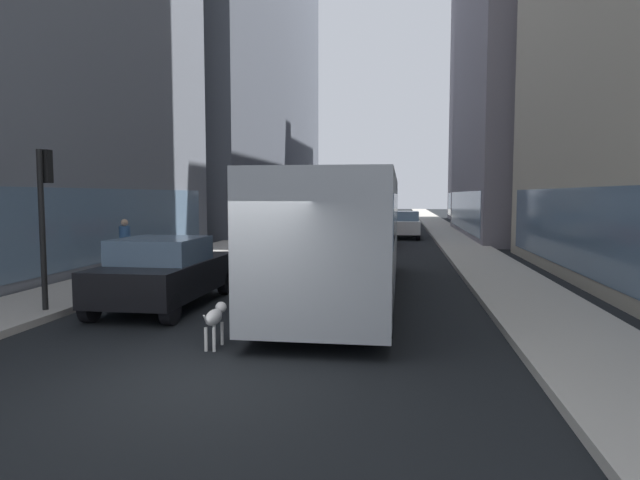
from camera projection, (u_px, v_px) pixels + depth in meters
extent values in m
plane|color=black|center=(366.00, 229.00, 42.24)|extent=(120.00, 120.00, 0.00)
cube|color=#9E9991|center=(294.00, 227.00, 43.06)|extent=(2.40, 110.00, 0.15)
cube|color=#ADA89E|center=(442.00, 228.00, 41.41)|extent=(2.40, 110.00, 0.15)
cube|color=slate|center=(69.00, 229.00, 16.03)|extent=(0.08, 20.74, 2.40)
cube|color=#4C515B|center=(189.00, 94.00, 37.60)|extent=(11.03, 16.06, 19.01)
cube|color=slate|center=(268.00, 209.00, 37.45)|extent=(0.08, 14.46, 2.40)
cube|color=#4C515B|center=(256.00, 31.00, 54.60)|extent=(9.83, 18.69, 37.81)
cube|color=slate|center=(305.00, 205.00, 55.31)|extent=(0.08, 16.82, 2.40)
cube|color=slate|center=(602.00, 235.00, 13.63)|extent=(0.08, 20.21, 2.40)
cube|color=slate|center=(558.00, 52.00, 33.18)|extent=(10.76, 17.31, 22.42)
cube|color=slate|center=(463.00, 211.00, 34.75)|extent=(0.08, 15.58, 2.40)
cube|color=slate|center=(502.00, 75.00, 51.61)|extent=(8.14, 17.40, 27.78)
cube|color=slate|center=(455.00, 205.00, 53.20)|extent=(0.08, 15.66, 2.40)
cube|color=#999EA3|center=(346.00, 231.00, 14.08)|extent=(2.55, 11.50, 2.75)
cube|color=slate|center=(346.00, 212.00, 14.04)|extent=(2.57, 11.04, 0.90)
cube|color=black|center=(361.00, 252.00, 19.79)|extent=(2.55, 0.16, 0.44)
cylinder|color=black|center=(322.00, 259.00, 17.84)|extent=(0.30, 1.00, 1.00)
cylinder|color=black|center=(392.00, 261.00, 17.51)|extent=(0.30, 1.00, 1.00)
cylinder|color=black|center=(264.00, 307.00, 10.25)|extent=(0.30, 1.00, 1.00)
cylinder|color=black|center=(385.00, 311.00, 9.92)|extent=(0.30, 1.00, 1.00)
cube|color=silver|center=(319.00, 198.00, 19.30)|extent=(0.08, 0.24, 0.40)
cube|color=black|center=(165.00, 277.00, 12.73)|extent=(1.95, 4.29, 0.75)
cube|color=slate|center=(161.00, 250.00, 12.46)|extent=(1.79, 1.93, 0.55)
cylinder|color=black|center=(162.00, 281.00, 14.58)|extent=(0.22, 0.64, 0.64)
cylinder|color=black|center=(225.00, 282.00, 14.33)|extent=(0.22, 0.64, 0.64)
cylinder|color=black|center=(90.00, 307.00, 11.18)|extent=(0.22, 0.64, 0.64)
cylinder|color=black|center=(170.00, 309.00, 10.93)|extent=(0.22, 0.64, 0.64)
cube|color=red|center=(372.00, 233.00, 27.66)|extent=(1.72, 4.55, 0.75)
cube|color=slate|center=(372.00, 220.00, 27.38)|extent=(1.58, 2.05, 0.55)
cylinder|color=black|center=(360.00, 237.00, 29.63)|extent=(0.22, 0.64, 0.64)
cylinder|color=black|center=(388.00, 237.00, 29.41)|extent=(0.22, 0.64, 0.64)
cylinder|color=black|center=(355.00, 243.00, 25.97)|extent=(0.22, 0.64, 0.64)
cylinder|color=black|center=(386.00, 243.00, 25.75)|extent=(0.22, 0.64, 0.64)
cube|color=slate|center=(343.00, 215.00, 52.10)|extent=(1.87, 4.66, 0.75)
cube|color=slate|center=(343.00, 208.00, 51.82)|extent=(1.72, 2.10, 0.55)
cylinder|color=black|center=(337.00, 218.00, 54.14)|extent=(0.22, 0.64, 0.64)
cylinder|color=black|center=(354.00, 218.00, 53.90)|extent=(0.22, 0.64, 0.64)
cylinder|color=black|center=(332.00, 220.00, 50.36)|extent=(0.22, 0.64, 0.64)
cylinder|color=black|center=(350.00, 220.00, 50.12)|extent=(0.22, 0.64, 0.64)
cube|color=silver|center=(404.00, 226.00, 33.00)|extent=(1.84, 4.07, 0.75)
cube|color=slate|center=(404.00, 216.00, 32.75)|extent=(1.69, 1.83, 0.55)
cylinder|color=black|center=(391.00, 231.00, 34.75)|extent=(0.22, 0.64, 0.64)
cylinder|color=black|center=(417.00, 231.00, 34.51)|extent=(0.22, 0.64, 0.64)
cylinder|color=black|center=(390.00, 234.00, 31.55)|extent=(0.22, 0.64, 0.64)
cylinder|color=black|center=(418.00, 235.00, 31.32)|extent=(0.22, 0.64, 0.64)
cube|color=#19519E|center=(383.00, 209.00, 43.30)|extent=(2.30, 2.00, 2.10)
cube|color=silver|center=(381.00, 207.00, 39.58)|extent=(2.30, 5.50, 2.60)
cylinder|color=black|center=(370.00, 222.00, 43.54)|extent=(0.28, 0.90, 0.90)
cylinder|color=black|center=(396.00, 222.00, 43.24)|extent=(0.28, 0.90, 0.90)
cylinder|color=black|center=(365.00, 226.00, 38.11)|extent=(0.28, 0.90, 0.90)
cylinder|color=black|center=(395.00, 226.00, 37.82)|extent=(0.28, 0.90, 0.90)
ellipsoid|color=white|center=(214.00, 317.00, 9.28)|extent=(0.22, 0.60, 0.26)
sphere|color=white|center=(221.00, 307.00, 9.65)|extent=(0.20, 0.20, 0.20)
sphere|color=black|center=(218.00, 306.00, 9.67)|extent=(0.07, 0.07, 0.07)
sphere|color=black|center=(225.00, 306.00, 9.66)|extent=(0.07, 0.07, 0.07)
cylinder|color=white|center=(205.00, 320.00, 8.88)|extent=(0.03, 0.16, 0.19)
cylinder|color=white|center=(214.00, 333.00, 9.52)|extent=(0.06, 0.06, 0.40)
cylinder|color=white|center=(222.00, 333.00, 9.50)|extent=(0.06, 0.06, 0.40)
cylinder|color=white|center=(206.00, 339.00, 9.11)|extent=(0.06, 0.06, 0.40)
cylinder|color=white|center=(214.00, 340.00, 9.09)|extent=(0.06, 0.06, 0.40)
sphere|color=black|center=(219.00, 314.00, 9.37)|extent=(0.04, 0.04, 0.04)
sphere|color=black|center=(209.00, 317.00, 9.21)|extent=(0.04, 0.04, 0.04)
sphere|color=black|center=(211.00, 316.00, 9.09)|extent=(0.04, 0.04, 0.04)
cylinder|color=#1E1E2D|center=(126.00, 259.00, 17.25)|extent=(0.28, 0.28, 0.85)
cylinder|color=#33598C|center=(125.00, 236.00, 17.19)|extent=(0.34, 0.34, 0.62)
sphere|color=tan|center=(124.00, 223.00, 17.16)|extent=(0.22, 0.22, 0.22)
cube|color=#59331E|center=(132.00, 244.00, 17.18)|extent=(0.12, 0.24, 0.20)
cylinder|color=black|center=(42.00, 230.00, 11.58)|extent=(0.12, 0.12, 3.40)
cube|color=black|center=(45.00, 166.00, 11.64)|extent=(0.24, 0.20, 0.70)
sphere|color=red|center=(48.00, 156.00, 11.73)|extent=(0.11, 0.11, 0.11)
sphere|color=orange|center=(48.00, 167.00, 11.75)|extent=(0.11, 0.11, 0.11)
sphere|color=green|center=(49.00, 177.00, 11.77)|extent=(0.11, 0.11, 0.11)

